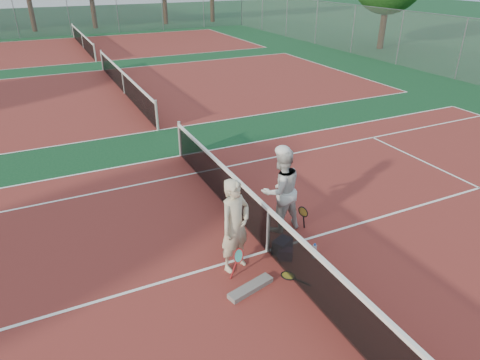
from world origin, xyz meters
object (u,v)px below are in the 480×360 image
object	(u,v)px
racket_red	(239,263)
racket_spare	(288,276)
racket_black_held	(303,218)
sports_bag_navy	(282,246)
water_bottle	(314,252)
player_a	(235,226)
player_b	(281,190)
sports_bag_purple	(285,254)
net_main	(268,230)

from	to	relation	value
racket_red	racket_spare	distance (m)	0.97
racket_black_held	sports_bag_navy	bearing A→B (deg)	7.64
water_bottle	player_a	bearing A→B (deg)	164.08
racket_spare	sports_bag_navy	bearing A→B (deg)	-50.47
player_b	sports_bag_purple	bearing A→B (deg)	63.01
racket_black_held	sports_bag_purple	xyz separation A→B (m)	(-0.88, -0.75, -0.18)
net_main	sports_bag_purple	world-z (taller)	net_main
racket_spare	water_bottle	size ratio (longest dim) A/B	2.00
player_b	water_bottle	bearing A→B (deg)	90.46
racket_spare	water_bottle	bearing A→B (deg)	-98.98
net_main	sports_bag_purple	size ratio (longest dim) A/B	38.97
net_main	racket_red	bearing A→B (deg)	-154.14
player_a	player_b	world-z (taller)	player_b
player_a	water_bottle	xyz separation A→B (m)	(1.54, -0.44, -0.79)
sports_bag_navy	sports_bag_purple	xyz separation A→B (m)	(-0.05, -0.22, -0.04)
sports_bag_purple	sports_bag_navy	bearing A→B (deg)	75.96
player_b	sports_bag_navy	distance (m)	1.21
sports_bag_navy	sports_bag_purple	distance (m)	0.23
water_bottle	racket_spare	bearing A→B (deg)	-160.66
player_b	water_bottle	distance (m)	1.49
sports_bag_navy	water_bottle	size ratio (longest dim) A/B	1.28
net_main	racket_spare	world-z (taller)	net_main
racket_black_held	sports_bag_navy	xyz separation A→B (m)	(-0.83, -0.53, -0.14)
net_main	sports_bag_navy	distance (m)	0.47
player_a	player_b	xyz separation A→B (m)	(1.46, 0.81, 0.02)
racket_black_held	water_bottle	world-z (taller)	racket_black_held
sports_bag_purple	net_main	bearing A→B (deg)	116.99
racket_black_held	sports_bag_purple	bearing A→B (deg)	15.40
racket_red	sports_bag_navy	xyz separation A→B (m)	(1.11, 0.25, -0.13)
sports_bag_navy	water_bottle	bearing A→B (deg)	-42.52
player_a	sports_bag_purple	xyz separation A→B (m)	(1.00, -0.22, -0.82)
net_main	player_b	distance (m)	1.03
player_a	water_bottle	bearing A→B (deg)	-37.69
player_a	water_bottle	world-z (taller)	player_a
player_a	racket_spare	world-z (taller)	player_a
net_main	racket_red	size ratio (longest dim) A/B	19.67
player_a	racket_black_held	bearing A→B (deg)	-6.10
player_a	water_bottle	distance (m)	1.78
racket_red	sports_bag_navy	world-z (taller)	racket_red
player_a	player_b	size ratio (longest dim) A/B	0.98
player_a	player_b	distance (m)	1.67
racket_spare	player_b	bearing A→B (deg)	-52.94
player_a	sports_bag_purple	size ratio (longest dim) A/B	6.67
net_main	sports_bag_navy	size ratio (longest dim) A/B	28.68
player_b	sports_bag_navy	size ratio (longest dim) A/B	4.99
racket_red	net_main	bearing A→B (deg)	12.48
racket_black_held	racket_spare	xyz separation A→B (m)	(-1.11, -1.24, -0.28)
water_bottle	net_main	bearing A→B (deg)	140.46
racket_spare	sports_bag_navy	distance (m)	0.78
racket_spare	racket_black_held	bearing A→B (deg)	-70.37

